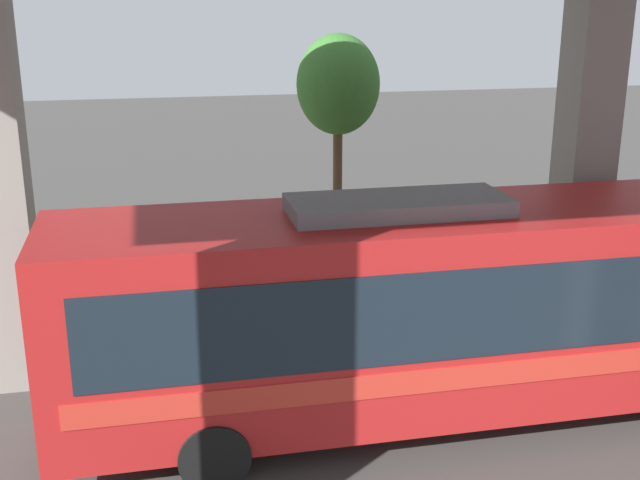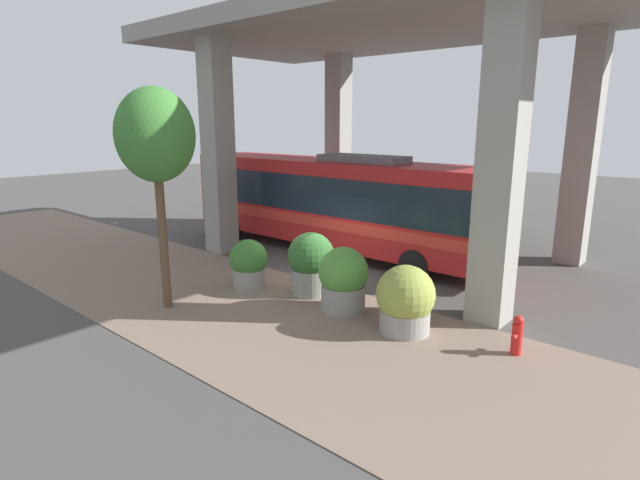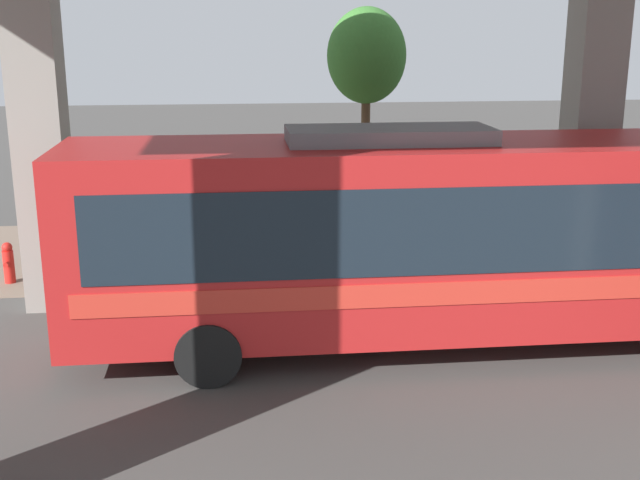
{
  "view_description": "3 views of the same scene",
  "coord_description": "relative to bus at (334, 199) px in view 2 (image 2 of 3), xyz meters",
  "views": [
    {
      "loc": [
        14.08,
        -2.81,
        6.51
      ],
      "look_at": [
        1.53,
        -0.11,
        2.57
      ],
      "focal_mm": 45.0,
      "sensor_mm": 36.0,
      "label": 1
    },
    {
      "loc": [
        -11.05,
        -9.7,
        4.83
      ],
      "look_at": [
        -0.62,
        -0.67,
        1.54
      ],
      "focal_mm": 28.0,
      "sensor_mm": 36.0,
      "label": 2
    },
    {
      "loc": [
        15.61,
        -1.76,
        5.24
      ],
      "look_at": [
        1.47,
        -0.21,
        1.41
      ],
      "focal_mm": 45.0,
      "sensor_mm": 36.0,
      "label": 3
    }
  ],
  "objects": [
    {
      "name": "bus",
      "position": [
        0.0,
        0.0,
        0.0
      ],
      "size": [
        2.66,
        12.89,
        3.68
      ],
      "color": "#B21E1E",
      "rests_on": "ground"
    },
    {
      "name": "planter_extra",
      "position": [
        -4.75,
        -6.03,
        -1.21
      ],
      "size": [
        1.37,
        1.37,
        1.62
      ],
      "color": "gray",
      "rests_on": "ground"
    },
    {
      "name": "planter_back",
      "position": [
        -4.18,
        -2.57,
        -1.09
      ],
      "size": [
        1.34,
        1.34,
        1.8
      ],
      "color": "gray",
      "rests_on": "ground"
    },
    {
      "name": "planter_front",
      "position": [
        -4.59,
        -4.07,
        -1.16
      ],
      "size": [
        1.3,
        1.3,
        1.7
      ],
      "color": "gray",
      "rests_on": "ground"
    },
    {
      "name": "fire_hydrant",
      "position": [
        -4.22,
        -8.44,
        -1.55
      ],
      "size": [
        0.47,
        0.23,
        0.89
      ],
      "color": "red",
      "rests_on": "ground"
    },
    {
      "name": "street_tree_near",
      "position": [
        -7.49,
        -0.41,
        2.45
      ],
      "size": [
        1.94,
        1.94,
        5.67
      ],
      "color": "brown",
      "rests_on": "ground"
    },
    {
      "name": "planter_middle",
      "position": [
        -5.02,
        -0.87,
        -1.25
      ],
      "size": [
        1.12,
        1.12,
        1.48
      ],
      "color": "gray",
      "rests_on": "ground"
    },
    {
      "name": "overpass",
      "position": [
        0.75,
        -1.98,
        5.24
      ],
      "size": [
        9.4,
        18.49,
        8.34
      ],
      "color": "gray",
      "rests_on": "ground"
    },
    {
      "name": "ground_plane",
      "position": [
        -3.25,
        -1.98,
        -2.0
      ],
      "size": [
        80.0,
        80.0,
        0.0
      ],
      "primitive_type": "plane",
      "color": "#474442",
      "rests_on": "ground"
    },
    {
      "name": "sidewalk_strip",
      "position": [
        -6.25,
        -1.98,
        -1.99
      ],
      "size": [
        6.0,
        40.0,
        0.02
      ],
      "color": "#7A6656",
      "rests_on": "ground"
    }
  ]
}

